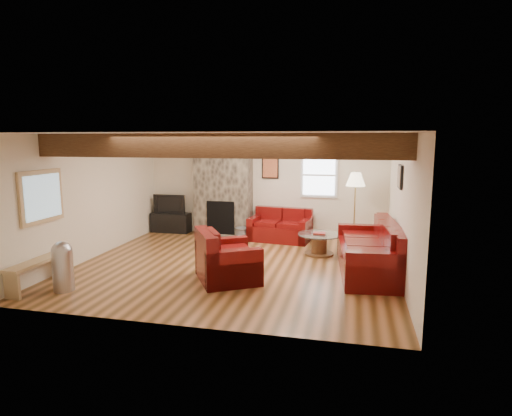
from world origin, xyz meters
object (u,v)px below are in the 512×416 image
(sofa_three, at_px, (369,248))
(floor_lamp, at_px, (356,183))
(loveseat, at_px, (280,225))
(coffee_table, at_px, (319,244))
(tv_cabinet, at_px, (171,222))
(television, at_px, (170,204))
(armchair_red, at_px, (228,255))

(sofa_three, distance_m, floor_lamp, 2.19)
(loveseat, bearing_deg, coffee_table, -39.41)
(sofa_three, height_order, coffee_table, sofa_three)
(tv_cabinet, xyz_separation_m, television, (0.00, 0.00, 0.50))
(coffee_table, xyz_separation_m, tv_cabinet, (-3.96, 1.37, 0.03))
(sofa_three, xyz_separation_m, tv_cabinet, (-4.93, 2.39, -0.21))
(loveseat, distance_m, coffee_table, 1.49)
(coffee_table, bearing_deg, tv_cabinet, 160.90)
(sofa_three, distance_m, coffee_table, 1.42)
(floor_lamp, bearing_deg, armchair_red, -125.87)
(coffee_table, height_order, floor_lamp, floor_lamp)
(armchair_red, bearing_deg, television, 6.45)
(loveseat, height_order, tv_cabinet, loveseat)
(loveseat, bearing_deg, television, -178.81)
(loveseat, xyz_separation_m, tv_cabinet, (-2.94, 0.30, -0.13))
(armchair_red, distance_m, television, 4.23)
(coffee_table, relative_size, television, 1.06)
(coffee_table, distance_m, television, 4.22)
(coffee_table, xyz_separation_m, floor_lamp, (0.70, 0.93, 1.21))
(armchair_red, bearing_deg, tv_cabinet, 6.45)
(coffee_table, bearing_deg, floor_lamp, 53.02)
(sofa_three, height_order, floor_lamp, floor_lamp)
(loveseat, bearing_deg, tv_cabinet, -178.81)
(armchair_red, bearing_deg, sofa_three, -98.52)
(sofa_three, bearing_deg, floor_lamp, -177.30)
(armchair_red, relative_size, television, 1.27)
(sofa_three, height_order, tv_cabinet, sofa_three)
(television, bearing_deg, loveseat, -5.83)
(floor_lamp, bearing_deg, coffee_table, -126.98)
(tv_cabinet, bearing_deg, coffee_table, -19.10)
(tv_cabinet, relative_size, floor_lamp, 0.60)
(sofa_three, xyz_separation_m, loveseat, (-1.99, 2.09, -0.08))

